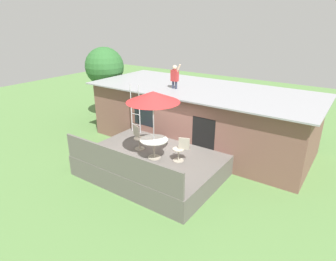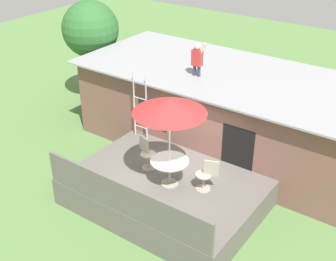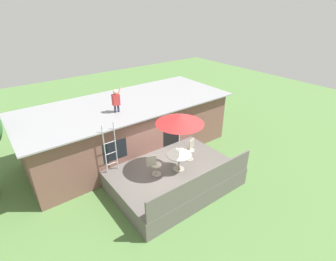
{
  "view_description": "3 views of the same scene",
  "coord_description": "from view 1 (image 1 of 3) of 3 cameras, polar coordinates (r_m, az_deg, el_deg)",
  "views": [
    {
      "loc": [
        6.09,
        -7.86,
        5.7
      ],
      "look_at": [
        -0.01,
        0.95,
        1.46
      ],
      "focal_mm": 30.68,
      "sensor_mm": 36.0,
      "label": 1
    },
    {
      "loc": [
        5.95,
        -8.43,
        7.92
      ],
      "look_at": [
        -0.36,
        0.45,
        1.96
      ],
      "focal_mm": 47.95,
      "sensor_mm": 36.0,
      "label": 2
    },
    {
      "loc": [
        -5.53,
        -7.05,
        7.19
      ],
      "look_at": [
        0.53,
        0.95,
        2.05
      ],
      "focal_mm": 27.24,
      "sensor_mm": 36.0,
      "label": 3
    }
  ],
  "objects": [
    {
      "name": "step_ladder",
      "position": [
        12.88,
        -6.51,
        4.31
      ],
      "size": [
        0.52,
        0.04,
        2.2
      ],
      "color": "silver",
      "rests_on": "deck"
    },
    {
      "name": "ground_plane",
      "position": [
        11.46,
        -2.68,
        -8.26
      ],
      "size": [
        40.0,
        40.0,
        0.0
      ],
      "primitive_type": "plane",
      "color": "#567F42"
    },
    {
      "name": "patio_umbrella",
      "position": [
        9.96,
        -3.0,
        6.72
      ],
      "size": [
        1.9,
        1.9,
        2.54
      ],
      "color": "silver",
      "rests_on": "deck"
    },
    {
      "name": "house",
      "position": [
        13.68,
        6.39,
        2.92
      ],
      "size": [
        10.5,
        4.5,
        2.69
      ],
      "color": "brown",
      "rests_on": "ground"
    },
    {
      "name": "deck",
      "position": [
        11.26,
        -2.71,
        -6.5
      ],
      "size": [
        5.16,
        3.96,
        0.8
      ],
      "primitive_type": "cube",
      "color": "#605B56",
      "rests_on": "ground"
    },
    {
      "name": "deck_railing",
      "position": [
        9.59,
        -9.83,
        -6.39
      ],
      "size": [
        5.06,
        0.08,
        0.9
      ],
      "primitive_type": "cube",
      "color": "#605B56",
      "rests_on": "deck"
    },
    {
      "name": "patio_table",
      "position": [
        10.55,
        -2.81,
        -2.57
      ],
      "size": [
        1.04,
        1.04,
        0.74
      ],
      "color": "#A59E8C",
      "rests_on": "deck"
    },
    {
      "name": "person_figure",
      "position": [
        13.0,
        1.38,
        10.94
      ],
      "size": [
        0.47,
        0.2,
        1.11
      ],
      "color": "#33384C",
      "rests_on": "house"
    },
    {
      "name": "backyard_tree",
      "position": [
        17.25,
        -12.49,
        12.13
      ],
      "size": [
        2.2,
        2.2,
        4.16
      ],
      "color": "brown",
      "rests_on": "ground"
    },
    {
      "name": "patio_chair_left",
      "position": [
        11.41,
        -5.9,
        -1.44
      ],
      "size": [
        0.61,
        0.44,
        0.92
      ],
      "rotation": [
        0.0,
        0.0,
        -0.3
      ],
      "color": "#A59E8C",
      "rests_on": "deck"
    },
    {
      "name": "patio_chair_right",
      "position": [
        10.37,
        2.5,
        -3.79
      ],
      "size": [
        0.6,
        0.44,
        0.92
      ],
      "rotation": [
        0.0,
        0.0,
        -2.79
      ],
      "color": "#A59E8C",
      "rests_on": "deck"
    }
  ]
}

